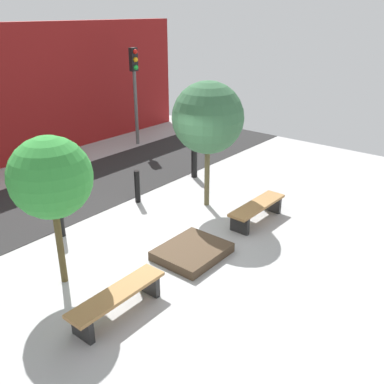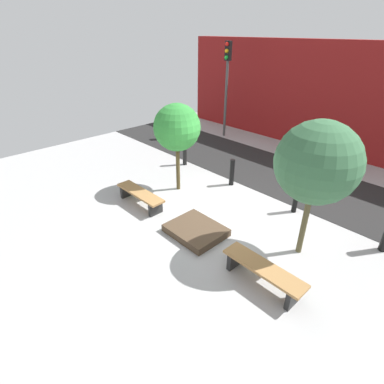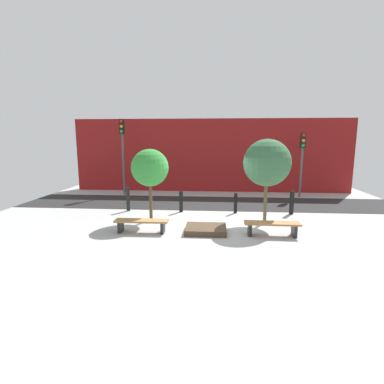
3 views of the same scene
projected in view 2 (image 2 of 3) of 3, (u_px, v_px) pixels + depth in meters
name	position (u px, v px, depth m)	size (l,w,h in m)	color
ground_plane	(221.00, 219.00, 8.21)	(18.00, 18.00, 0.00)	#A6A6A6
road_strip	(291.00, 179.00, 10.40)	(18.00, 3.23, 0.01)	#242424
building_facade	(349.00, 101.00, 11.52)	(16.20, 0.50, 4.25)	maroon
bench_left	(140.00, 195.00, 8.74)	(1.80, 0.45, 0.43)	black
bench_right	(263.00, 271.00, 5.99)	(1.78, 0.48, 0.44)	black
planter_bed	(196.00, 230.00, 7.59)	(1.37, 1.14, 0.19)	#483727
tree_behind_left_bench	(177.00, 128.00, 8.80)	(1.40, 1.40, 2.74)	#4E4122
tree_behind_right_bench	(317.00, 163.00, 5.95)	(1.71, 1.71, 3.10)	brown
bollard_far_left	(185.00, 152.00, 11.26)	(0.15, 0.15, 1.04)	black
bollard_left	(232.00, 172.00, 9.81)	(0.16, 0.16, 0.89)	black
bollard_center	(296.00, 199.00, 8.34)	(0.14, 0.14, 0.86)	black
traffic_light_west	(227.00, 74.00, 13.26)	(0.28, 0.27, 4.14)	#4A4A4A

